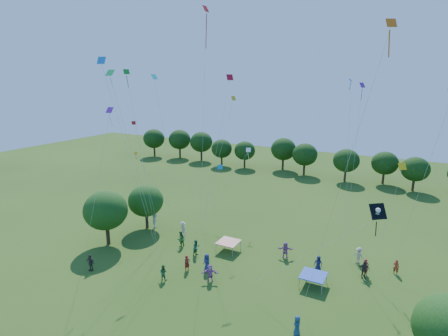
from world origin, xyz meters
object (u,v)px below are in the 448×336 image
Objects in this scene: pirate_kite at (375,213)px; red_high_kite at (205,64)px; tent_blue at (313,275)px; near_tree_west at (106,210)px; tent_red_stripe at (228,242)px; near_tree_north at (146,201)px.

pirate_kite is 18.99m from red_high_kite.
tent_blue is 0.23× the size of pirate_kite.
tent_blue is (22.80, 2.57, -3.08)m from near_tree_west.
tent_red_stripe is (12.91, 4.97, -3.08)m from near_tree_west.
tent_blue is at bearing 3.05° from red_high_kite.
near_tree_west is at bearing -170.53° from red_high_kite.
near_tree_west is at bearing 176.24° from pirate_kite.
red_high_kite is (-10.85, -0.58, 18.62)m from tent_blue.
near_tree_west is 0.27× the size of red_high_kite.
tent_red_stripe is at bearing 21.07° from near_tree_west.
pirate_kite is at bearing -42.86° from tent_blue.
pirate_kite is at bearing -13.72° from red_high_kite.
near_tree_north is 0.58× the size of pirate_kite.
tent_blue is (21.85, -3.06, -2.59)m from near_tree_north.
pirate_kite is at bearing -15.65° from near_tree_north.
red_high_kite reaches higher than near_tree_north.
near_tree_west is 5.74m from near_tree_north.
tent_red_stripe is at bearing -3.18° from near_tree_north.
tent_blue is at bearing 6.44° from near_tree_west.
pirate_kite is (4.72, -4.38, 8.43)m from tent_blue.
near_tree_north is 28.20m from pirate_kite.
near_tree_north is at bearing 164.35° from pirate_kite.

